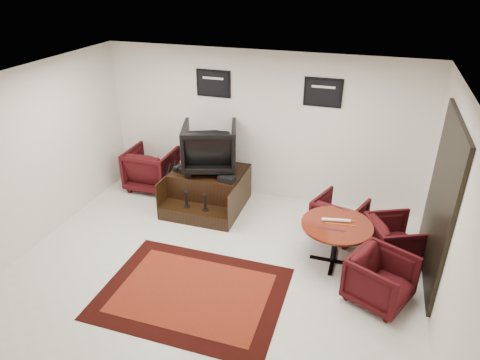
% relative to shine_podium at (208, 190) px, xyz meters
% --- Properties ---
extents(ground, '(6.00, 6.00, 0.00)m').
position_rel_shine_podium_xyz_m(ground, '(0.79, -1.77, -0.32)').
color(ground, silver).
rests_on(ground, ground).
extents(room_shell, '(6.02, 5.02, 2.81)m').
position_rel_shine_podium_xyz_m(room_shell, '(1.19, -1.65, 1.47)').
color(room_shell, silver).
rests_on(room_shell, ground).
extents(area_rug, '(2.51, 1.88, 0.01)m').
position_rel_shine_podium_xyz_m(area_rug, '(0.69, -2.36, -0.31)').
color(area_rug, black).
rests_on(area_rug, ground).
extents(shine_podium, '(1.34, 1.38, 0.69)m').
position_rel_shine_podium_xyz_m(shine_podium, '(0.00, 0.00, 0.00)').
color(shine_podium, black).
rests_on(shine_podium, ground).
extents(shine_chair, '(1.17, 1.13, 0.97)m').
position_rel_shine_podium_xyz_m(shine_chair, '(0.00, 0.14, 0.86)').
color(shine_chair, black).
rests_on(shine_chair, shine_podium).
extents(shoes_pair, '(0.27, 0.30, 0.09)m').
position_rel_shine_podium_xyz_m(shoes_pair, '(-0.47, -0.09, 0.42)').
color(shoes_pair, black).
rests_on(shoes_pair, shine_podium).
extents(polish_kit, '(0.31, 0.24, 0.10)m').
position_rel_shine_podium_xyz_m(polish_kit, '(0.47, -0.25, 0.42)').
color(polish_kit, black).
rests_on(polish_kit, shine_podium).
extents(umbrella_black, '(0.33, 0.12, 0.88)m').
position_rel_shine_podium_xyz_m(umbrella_black, '(-0.78, -0.18, 0.12)').
color(umbrella_black, black).
rests_on(umbrella_black, ground).
extents(umbrella_hooked, '(0.31, 0.12, 0.83)m').
position_rel_shine_podium_xyz_m(umbrella_hooked, '(-0.78, 0.03, 0.10)').
color(umbrella_hooked, black).
rests_on(umbrella_hooked, ground).
extents(armchair_side, '(0.91, 0.85, 0.93)m').
position_rel_shine_podium_xyz_m(armchair_side, '(-1.34, 0.33, 0.15)').
color(armchair_side, black).
rests_on(armchair_side, ground).
extents(meeting_table, '(1.05, 1.05, 0.69)m').
position_rel_shine_podium_xyz_m(meeting_table, '(2.47, -1.05, 0.28)').
color(meeting_table, '#47170A').
rests_on(meeting_table, ground).
extents(table_chair_back, '(0.94, 0.92, 0.76)m').
position_rel_shine_podium_xyz_m(table_chair_back, '(2.45, -0.28, 0.06)').
color(table_chair_back, black).
rests_on(table_chair_back, ground).
extents(table_chair_window, '(0.95, 0.97, 0.77)m').
position_rel_shine_podium_xyz_m(table_chair_window, '(3.32, -0.70, 0.06)').
color(table_chair_window, black).
rests_on(table_chair_window, ground).
extents(table_chair_corner, '(0.96, 0.99, 0.78)m').
position_rel_shine_podium_xyz_m(table_chair_corner, '(3.15, -1.71, 0.07)').
color(table_chair_corner, black).
rests_on(table_chair_corner, ground).
extents(paper_roll, '(0.42, 0.13, 0.05)m').
position_rel_shine_podium_xyz_m(paper_roll, '(2.44, -0.99, 0.39)').
color(paper_roll, silver).
rests_on(paper_roll, meeting_table).
extents(table_clutter, '(0.57, 0.36, 0.01)m').
position_rel_shine_podium_xyz_m(table_clutter, '(2.49, -1.06, 0.37)').
color(table_clutter, '#E75D0C').
rests_on(table_clutter, meeting_table).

